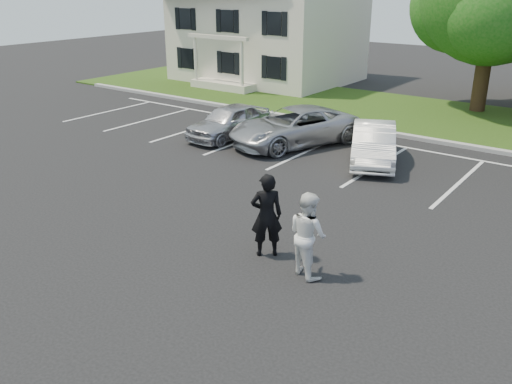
% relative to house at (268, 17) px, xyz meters
% --- Properties ---
extents(ground_plane, '(90.00, 90.00, 0.00)m').
position_rel_house_xyz_m(ground_plane, '(13.00, -19.97, -3.83)').
color(ground_plane, black).
rests_on(ground_plane, ground).
extents(curb, '(40.00, 0.30, 0.15)m').
position_rel_house_xyz_m(curb, '(13.00, -7.97, -3.75)').
color(curb, gray).
rests_on(curb, ground).
extents(grass_strip, '(44.00, 8.00, 0.08)m').
position_rel_house_xyz_m(grass_strip, '(13.00, -3.97, -3.79)').
color(grass_strip, '#21400F').
rests_on(grass_strip, ground).
extents(stall_lines, '(34.00, 5.36, 0.01)m').
position_rel_house_xyz_m(stall_lines, '(14.40, -11.02, -3.82)').
color(stall_lines, silver).
rests_on(stall_lines, ground).
extents(house, '(10.30, 9.22, 7.60)m').
position_rel_house_xyz_m(house, '(0.00, 0.00, 0.00)').
color(house, beige).
rests_on(house, ground).
extents(man_black_suit, '(0.85, 0.84, 1.98)m').
position_rel_house_xyz_m(man_black_suit, '(13.65, -19.46, -2.84)').
color(man_black_suit, black).
rests_on(man_black_suit, ground).
extents(man_white_shirt, '(1.11, 1.00, 1.88)m').
position_rel_house_xyz_m(man_white_shirt, '(14.86, -19.66, -2.89)').
color(man_white_shirt, silver).
rests_on(man_white_shirt, ground).
extents(car_silver_west, '(1.79, 4.01, 1.34)m').
position_rel_house_xyz_m(car_silver_west, '(6.67, -12.16, -3.16)').
color(car_silver_west, '#B6B6BB').
rests_on(car_silver_west, ground).
extents(car_silver_minivan, '(4.15, 5.67, 1.43)m').
position_rel_house_xyz_m(car_silver_minivan, '(9.31, -11.49, -3.11)').
color(car_silver_minivan, '#A2A4A9').
rests_on(car_silver_minivan, ground).
extents(car_white_sedan, '(3.00, 4.29, 1.34)m').
position_rel_house_xyz_m(car_white_sedan, '(12.68, -11.67, -3.16)').
color(car_white_sedan, silver).
rests_on(car_white_sedan, ground).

